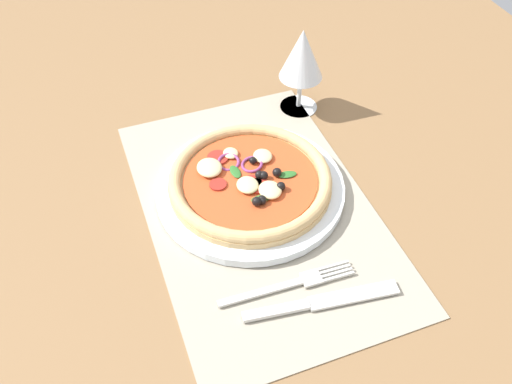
# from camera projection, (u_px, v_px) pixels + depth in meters

# --- Properties ---
(ground_plane) EXTENTS (1.90, 1.40, 0.02)m
(ground_plane) POSITION_uv_depth(u_px,v_px,m) (259.00, 216.00, 0.81)
(ground_plane) COLOR olive
(placemat) EXTENTS (0.50, 0.31, 0.00)m
(placemat) POSITION_uv_depth(u_px,v_px,m) (259.00, 209.00, 0.80)
(placemat) COLOR #A39984
(placemat) RESTS_ON ground_plane
(plate) EXTENTS (0.28, 0.28, 0.01)m
(plate) POSITION_uv_depth(u_px,v_px,m) (248.00, 189.00, 0.82)
(plate) COLOR white
(plate) RESTS_ON placemat
(pizza) EXTENTS (0.24, 0.24, 0.03)m
(pizza) POSITION_uv_depth(u_px,v_px,m) (248.00, 180.00, 0.81)
(pizza) COLOR tan
(pizza) RESTS_ON plate
(fork) EXTENTS (0.02, 0.18, 0.00)m
(fork) POSITION_uv_depth(u_px,v_px,m) (294.00, 283.00, 0.71)
(fork) COLOR silver
(fork) RESTS_ON placemat
(knife) EXTENTS (0.04, 0.20, 0.01)m
(knife) POSITION_uv_depth(u_px,v_px,m) (323.00, 301.00, 0.69)
(knife) COLOR silver
(knife) RESTS_ON placemat
(wine_glass) EXTENTS (0.07, 0.07, 0.15)m
(wine_glass) POSITION_uv_depth(u_px,v_px,m) (302.00, 57.00, 0.90)
(wine_glass) COLOR silver
(wine_glass) RESTS_ON ground_plane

